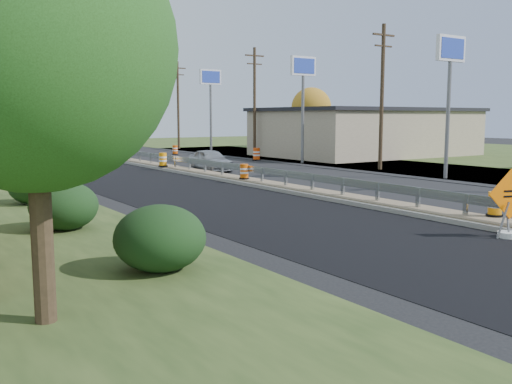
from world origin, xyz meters
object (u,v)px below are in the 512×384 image
caution_sign (509,220)px  barrel_median_far (163,160)px  barrel_median_mid (244,172)px  barrel_shoulder_far (175,150)px  car_dark_far (115,147)px  barrel_shoulder_mid (256,155)px  car_silver (210,160)px  barrel_median_near (495,205)px

caution_sign → barrel_median_far: 25.07m
caution_sign → barrel_median_far: caution_sign is taller
caution_sign → barrel_median_mid: caution_sign is taller
barrel_shoulder_far → barrel_median_mid: bearing=-107.2°
barrel_median_mid → barrel_median_far: 9.34m
barrel_median_mid → barrel_median_far: size_ratio=0.87×
barrel_median_mid → car_dark_far: (2.88, 27.34, 0.08)m
barrel_shoulder_far → barrel_median_far: bearing=-118.6°
barrel_median_far → barrel_shoulder_far: size_ratio=1.05×
caution_sign → barrel_median_far: size_ratio=2.23×
barrel_shoulder_mid → barrel_shoulder_far: bearing=102.0°
caution_sign → barrel_shoulder_far: bearing=96.3°
caution_sign → car_silver: 23.07m
barrel_median_near → barrel_median_far: (-1.10, 23.46, 0.05)m
barrel_median_mid → caution_sign: bearing=-93.6°
barrel_shoulder_far → car_dark_far: size_ratio=0.18×
barrel_median_mid → barrel_shoulder_far: (7.18, 23.18, -0.20)m
barrel_median_near → barrel_median_far: 23.48m
caution_sign → barrel_shoulder_mid: (10.36, 28.57, -0.03)m
car_dark_far → car_silver: bearing=93.4°
caution_sign → car_dark_far: caution_sign is taller
caution_sign → barrel_shoulder_mid: size_ratio=2.01×
barrel_median_far → barrel_median_near: bearing=-87.3°
car_dark_far → barrel_shoulder_mid: bearing=120.1°
barrel_shoulder_far → car_dark_far: bearing=135.9°
caution_sign → car_dark_far: (3.86, 43.07, 0.17)m
barrel_shoulder_far → car_dark_far: 5.99m
barrel_median_far → barrel_shoulder_far: bearing=61.4°
barrel_shoulder_mid → car_silver: bearing=-142.4°
caution_sign → barrel_median_mid: size_ratio=2.57×
car_silver → barrel_shoulder_mid: bearing=41.8°
barrel_median_far → barrel_shoulder_mid: 10.37m
barrel_median_mid → barrel_median_near: bearing=-87.1°
barrel_median_far → car_dark_far: size_ratio=0.19×
barrel_median_far → car_silver: size_ratio=0.22×
barrel_shoulder_mid → car_silver: car_silver is taller
barrel_median_far → barrel_shoulder_mid: barrel_median_far is taller
barrel_shoulder_mid → car_dark_far: car_dark_far is taller
barrel_shoulder_mid → barrel_median_near: bearing=-107.8°
car_silver → car_dark_far: car_silver is taller
barrel_median_near → barrel_shoulder_mid: bearing=72.2°
barrel_median_mid → barrel_shoulder_mid: bearing=53.9°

